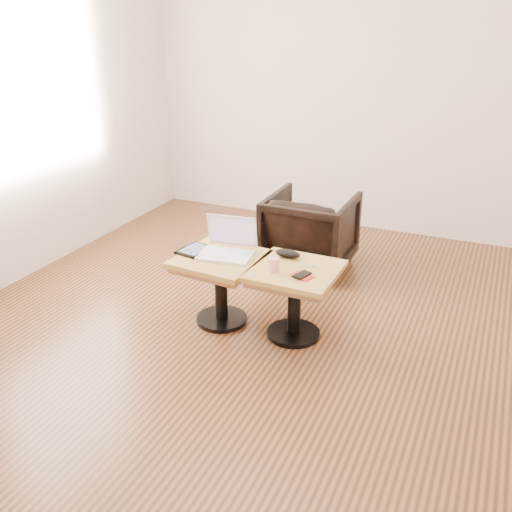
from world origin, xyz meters
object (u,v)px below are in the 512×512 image
at_px(armchair, 310,231).
at_px(side_table_right, 295,286).
at_px(laptop, 228,247).
at_px(striped_cup, 274,264).
at_px(side_table_left, 221,273).

bearing_deg(armchair, side_table_right, 104.38).
relative_size(side_table_right, armchair, 0.79).
xyz_separation_m(laptop, striped_cup, (0.38, -0.12, -0.01)).
relative_size(laptop, striped_cup, 4.39).
bearing_deg(side_table_right, armchair, 104.92).
height_order(side_table_right, striped_cup, striped_cup).
height_order(side_table_right, laptop, laptop).
distance_m(striped_cup, armchair, 1.22).
xyz_separation_m(striped_cup, armchair, (-0.16, 1.18, -0.22)).
bearing_deg(laptop, side_table_left, -123.90).
distance_m(side_table_left, laptop, 0.18).
bearing_deg(side_table_right, striped_cup, -142.16).
xyz_separation_m(side_table_left, striped_cup, (0.41, -0.06, 0.17)).
relative_size(side_table_left, laptop, 1.51).
bearing_deg(side_table_right, side_table_left, -176.27).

